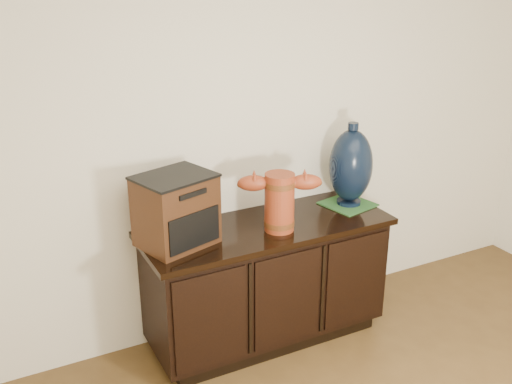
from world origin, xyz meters
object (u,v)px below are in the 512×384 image
lamp_base (351,166)px  tv_radio (176,210)px  terracotta_vessel (279,199)px  spray_can (209,212)px  sideboard (266,281)px

lamp_base → tv_radio: bearing=-178.4°
terracotta_vessel → tv_radio: 0.58m
terracotta_vessel → lamp_base: lamp_base is taller
terracotta_vessel → tv_radio: tv_radio is taller
tv_radio → spray_can: (0.24, 0.13, -0.10)m
sideboard → tv_radio: (-0.54, 0.01, 0.56)m
terracotta_vessel → lamp_base: size_ratio=0.90×
tv_radio → lamp_base: 1.14m
sideboard → terracotta_vessel: terracotta_vessel is taller
sideboard → tv_radio: size_ratio=3.18×
sideboard → spray_can: spray_can is taller
sideboard → lamp_base: 0.86m
sideboard → tv_radio: 0.78m
sideboard → spray_can: size_ratio=8.09×
terracotta_vessel → spray_can: terracotta_vessel is taller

